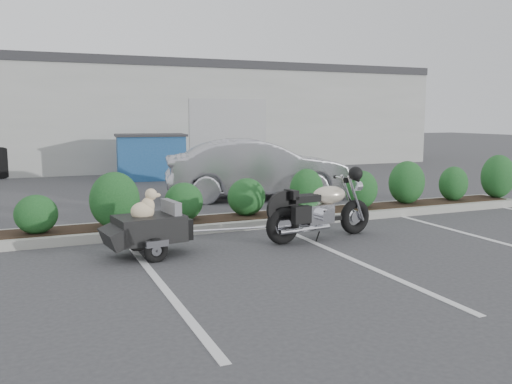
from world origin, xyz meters
name	(u,v)px	position (x,y,z in m)	size (l,w,h in m)	color
ground	(254,257)	(0.00, 0.00, 0.00)	(90.00, 90.00, 0.00)	#38383A
planter_kerb	(258,220)	(1.00, 2.20, 0.07)	(12.00, 1.00, 0.15)	#9E9E93
building	(99,115)	(0.00, 17.00, 2.00)	(26.00, 10.00, 4.00)	#9EA099
motorcycle	(321,210)	(1.43, 0.64, 0.47)	(2.05, 0.78, 1.18)	black
pet_trailer	(148,227)	(-1.35, 0.65, 0.41)	(1.65, 0.94, 0.98)	black
sedan	(257,169)	(2.19, 5.05, 0.71)	(1.51, 4.34, 1.43)	#A1A1A7
dumpster	(151,156)	(0.69, 10.09, 0.72)	(2.32, 1.72, 1.42)	navy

